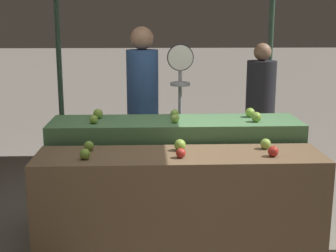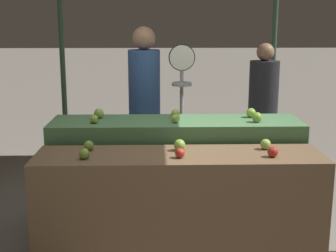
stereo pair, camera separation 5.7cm
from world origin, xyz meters
name	(u,v)px [view 2 (the right image)]	position (x,y,z in m)	size (l,w,h in m)	color
display_counter_front	(179,210)	(0.00, 0.00, 0.45)	(2.18, 0.55, 0.90)	brown
display_counter_back	(176,176)	(0.00, 0.60, 0.52)	(2.18, 0.55, 1.03)	#4C7A4C
apple_front_0	(84,154)	(-0.70, -0.11, 0.94)	(0.08, 0.08, 0.08)	#7AA338
apple_front_1	(180,153)	(0.00, -0.10, 0.93)	(0.07, 0.07, 0.07)	#B72D23
apple_front_2	(273,152)	(0.69, -0.10, 0.94)	(0.08, 0.08, 0.08)	#AD281E
apple_front_3	(89,146)	(-0.70, 0.12, 0.94)	(0.08, 0.08, 0.08)	#7AA338
apple_front_4	(180,145)	(0.01, 0.10, 0.94)	(0.09, 0.09, 0.09)	#84AD3D
apple_front_5	(266,144)	(0.68, 0.12, 0.94)	(0.08, 0.08, 0.08)	#8EB247
apple_back_0	(94,119)	(-0.70, 0.49, 1.07)	(0.07, 0.07, 0.07)	#84AD3D
apple_back_1	(176,119)	(-0.01, 0.49, 1.07)	(0.07, 0.07, 0.07)	#8EB247
apple_back_2	(257,117)	(0.69, 0.50, 1.08)	(0.09, 0.09, 0.09)	#7AA338
apple_back_3	(99,114)	(-0.68, 0.70, 1.08)	(0.09, 0.09, 0.09)	#84AD3D
apple_back_4	(175,114)	(0.00, 0.70, 1.07)	(0.08, 0.08, 0.08)	#8EB247
apple_back_5	(251,113)	(0.68, 0.71, 1.07)	(0.08, 0.08, 0.08)	#84AD3D
produce_scale	(182,90)	(0.09, 1.27, 1.20)	(0.27, 0.20, 1.66)	#99999E
person_vendor_at_scale	(144,99)	(-0.30, 1.52, 1.07)	(0.45, 0.45, 1.83)	#2D2D38
person_customer_left	(263,100)	(1.15, 2.25, 0.93)	(0.47, 0.47, 1.62)	#2D2D38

